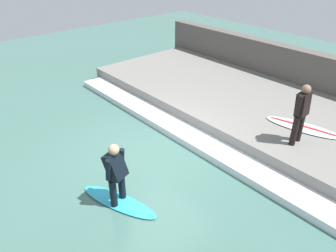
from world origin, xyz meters
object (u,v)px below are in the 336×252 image
surfer_riding (116,171)px  surfer_waiting_near (301,111)px  surfboard_riding (119,202)px  surfboard_waiting_near (303,127)px

surfer_riding → surfer_waiting_near: 4.51m
surfboard_riding → surfer_waiting_near: (4.22, -1.51, 1.31)m
surfer_waiting_near → surfboard_waiting_near: surfer_waiting_near is taller
surfboard_riding → surfer_riding: size_ratio=1.37×
surfboard_riding → surfer_riding: surfer_riding is taller
surfboard_waiting_near → surfer_waiting_near: bearing=-163.9°
surfer_riding → surfer_waiting_near: (4.22, -1.51, 0.50)m
surfer_waiting_near → surfboard_waiting_near: (0.80, 0.23, -0.83)m
surfer_waiting_near → surfboard_waiting_near: size_ratio=0.74×
surfer_waiting_near → surfboard_riding: bearing=160.3°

